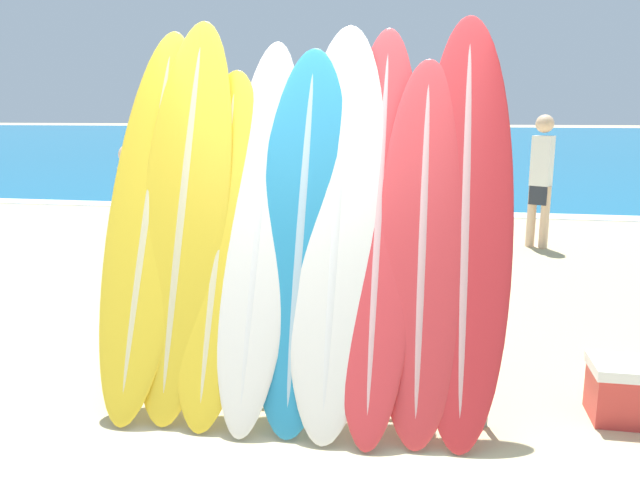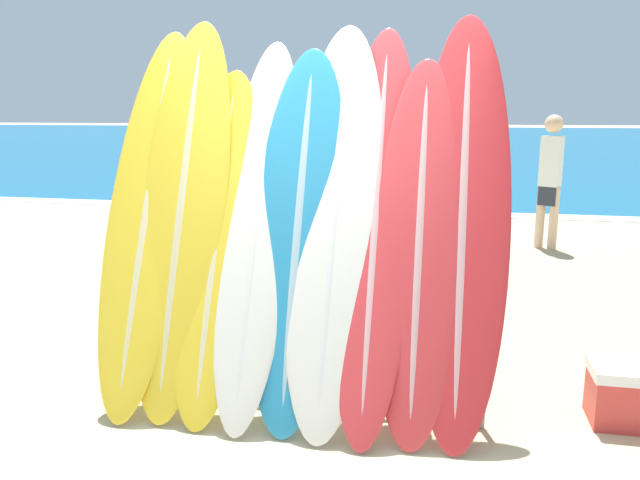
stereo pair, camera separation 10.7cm
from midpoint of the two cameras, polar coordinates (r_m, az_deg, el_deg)
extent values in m
plane|color=#CCB789|center=(3.87, -2.89, -17.02)|extent=(160.00, 160.00, 0.00)
cube|color=#146693|center=(41.26, 10.51, 9.03)|extent=(120.00, 60.00, 0.00)
cube|color=white|center=(11.69, 7.22, 2.58)|extent=(120.00, 0.60, 0.01)
cylinder|color=gray|center=(4.31, -16.78, -7.77)|extent=(0.04, 0.04, 0.91)
cylinder|color=gray|center=(3.84, 15.64, -10.17)|extent=(0.04, 0.04, 0.91)
cylinder|color=gray|center=(3.78, -1.63, -3.10)|extent=(2.34, 0.04, 0.04)
cylinder|color=gray|center=(4.05, -1.56, -13.72)|extent=(2.34, 0.04, 0.04)
ellipsoid|color=yellow|center=(4.14, -14.70, 2.24)|extent=(0.55, 1.16, 2.41)
ellipsoid|color=beige|center=(4.14, -14.70, 2.24)|extent=(0.10, 1.13, 2.32)
ellipsoid|color=yellow|center=(4.03, -11.72, 2.50)|extent=(0.58, 1.05, 2.46)
ellipsoid|color=beige|center=(4.03, -11.72, 2.50)|extent=(0.10, 1.02, 2.37)
ellipsoid|color=yellow|center=(3.93, -8.65, -0.04)|extent=(0.52, 0.99, 2.14)
ellipsoid|color=beige|center=(3.93, -8.65, -0.04)|extent=(0.09, 0.96, 2.05)
ellipsoid|color=silver|center=(3.87, -4.97, 1.30)|extent=(0.48, 1.13, 2.32)
ellipsoid|color=silver|center=(3.87, -4.97, 1.30)|extent=(0.09, 1.10, 2.24)
ellipsoid|color=teal|center=(3.79, -1.18, 0.67)|extent=(0.58, 1.00, 2.27)
ellipsoid|color=#98BACC|center=(3.79, -1.18, 0.67)|extent=(0.10, 0.97, 2.18)
ellipsoid|color=silver|center=(3.77, 2.13, 1.79)|extent=(0.58, 1.15, 2.42)
ellipsoid|color=silver|center=(3.77, 2.13, 1.79)|extent=(0.11, 1.12, 2.33)
ellipsoid|color=red|center=(3.74, 5.92, 1.53)|extent=(0.48, 1.20, 2.40)
ellipsoid|color=#D59E9F|center=(3.74, 5.92, 1.53)|extent=(0.09, 1.16, 2.31)
ellipsoid|color=red|center=(3.68, 9.88, -0.45)|extent=(0.52, 0.94, 2.19)
ellipsoid|color=#D59E9F|center=(3.68, 9.88, -0.45)|extent=(0.09, 0.91, 2.10)
ellipsoid|color=red|center=(3.72, 13.68, 1.58)|extent=(0.55, 1.03, 2.45)
ellipsoid|color=#D19A9C|center=(3.72, 13.68, 1.58)|extent=(0.10, 1.00, 2.36)
cylinder|color=#846047|center=(5.74, 0.66, -3.34)|extent=(0.10, 0.10, 0.73)
cylinder|color=#846047|center=(5.80, 2.12, -3.19)|extent=(0.10, 0.10, 0.73)
cube|color=#385693|center=(5.71, 1.41, -0.80)|extent=(0.24, 0.22, 0.22)
cube|color=gold|center=(5.64, 1.43, 3.12)|extent=(0.26, 0.24, 0.57)
sphere|color=#846047|center=(5.59, 1.45, 7.37)|extent=(0.21, 0.21, 0.21)
cylinder|color=#A87A5B|center=(10.23, 13.03, 3.34)|extent=(0.11, 0.11, 0.83)
cylinder|color=#A87A5B|center=(10.15, 13.95, 3.24)|extent=(0.11, 0.11, 0.83)
cube|color=#478466|center=(10.15, 13.56, 4.90)|extent=(0.27, 0.23, 0.25)
cube|color=gold|center=(10.11, 13.69, 7.42)|extent=(0.30, 0.26, 0.65)
sphere|color=#A87A5B|center=(10.09, 13.82, 10.11)|extent=(0.23, 0.23, 0.23)
cylinder|color=beige|center=(6.77, -14.97, -1.41)|extent=(0.10, 0.10, 0.73)
cylinder|color=beige|center=(6.74, -16.27, -1.55)|extent=(0.10, 0.10, 0.73)
cube|color=gold|center=(6.70, -15.74, 0.63)|extent=(0.24, 0.23, 0.22)
cube|color=white|center=(6.64, -15.93, 3.96)|extent=(0.26, 0.25, 0.57)
sphere|color=beige|center=(6.60, -16.14, 7.56)|extent=(0.21, 0.21, 0.21)
cylinder|color=beige|center=(9.08, 19.81, 2.00)|extent=(0.12, 0.12, 0.86)
cylinder|color=beige|center=(9.01, 20.90, 1.85)|extent=(0.12, 0.12, 0.86)
cube|color=#282D38|center=(9.00, 20.49, 3.81)|extent=(0.28, 0.25, 0.26)
cube|color=white|center=(8.95, 20.71, 6.74)|extent=(0.31, 0.28, 0.67)
sphere|color=beige|center=(8.93, 20.94, 9.89)|extent=(0.24, 0.24, 0.24)
camera|label=1|loc=(0.05, -89.32, 0.14)|focal=35.00mm
camera|label=2|loc=(0.05, 90.68, -0.14)|focal=35.00mm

